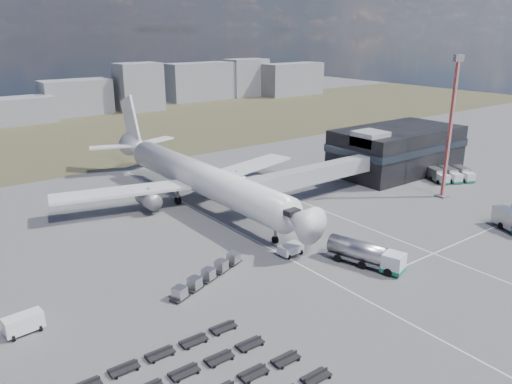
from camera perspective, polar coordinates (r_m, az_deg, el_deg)
ground at (r=70.91m, az=6.84°, el=-8.12°), size 420.00×420.00×0.00m
grass_strip at (r=164.66m, az=-20.70°, el=6.00°), size 420.00×90.00×0.01m
lane_markings at (r=79.24m, az=10.49°, el=-5.39°), size 47.12×110.00×0.01m
terminal at (r=118.46m, az=15.76°, el=4.76°), size 30.40×16.40×11.00m
jet_bridge at (r=93.19m, az=5.39°, el=1.73°), size 30.30×3.80×7.05m
airliner at (r=93.35m, az=-6.85°, el=1.86°), size 51.59×64.53×17.62m
skyline at (r=198.13m, az=-27.16°, el=9.66°), size 285.39×27.20×23.05m
fuel_tanker at (r=70.81m, az=12.41°, el=-6.91°), size 5.68×11.07×3.47m
pushback_tug at (r=72.85m, az=3.96°, el=-6.59°), size 3.74×2.30×1.59m
utility_van at (r=60.66m, az=-25.01°, el=-13.51°), size 4.12×2.12×2.15m
catering_truck at (r=98.41m, az=-2.10°, el=0.49°), size 4.26×6.61×2.82m
service_trucks_far at (r=115.59m, az=21.36°, el=1.86°), size 10.00×9.03×2.48m
uld_row at (r=65.84m, az=-5.46°, el=-9.35°), size 13.31×6.22×1.50m
floodlight_mast at (r=101.04m, az=21.31°, el=6.79°), size 2.51×2.08×26.93m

